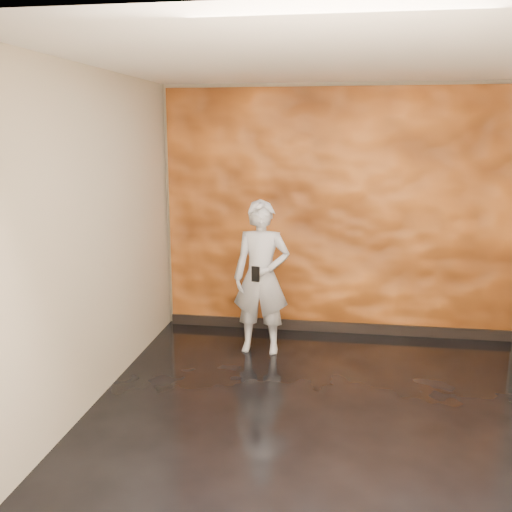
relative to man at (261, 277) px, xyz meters
name	(u,v)px	position (x,y,z in m)	size (l,w,h in m)	color
room	(335,246)	(0.76, -1.22, 0.60)	(4.02, 4.02, 2.81)	black
feature_wall	(338,214)	(0.76, 0.74, 0.58)	(3.90, 0.06, 2.75)	orange
baseboard	(335,327)	(0.76, 0.70, -0.74)	(3.90, 0.04, 0.12)	black
man	(261,277)	(0.00, 0.00, 0.00)	(0.58, 0.38, 1.60)	#9EA1AE
phone	(256,274)	(-0.03, -0.22, 0.09)	(0.08, 0.02, 0.16)	black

